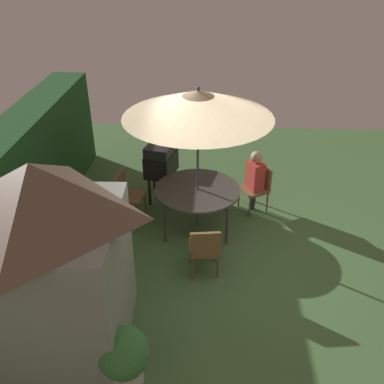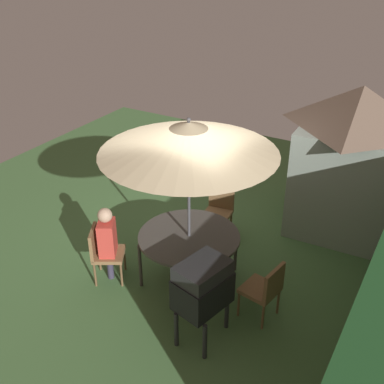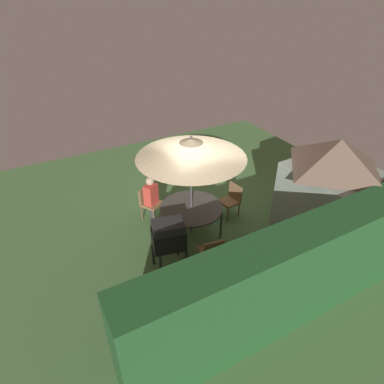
{
  "view_description": "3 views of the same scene",
  "coord_description": "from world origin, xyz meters",
  "px_view_note": "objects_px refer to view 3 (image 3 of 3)",
  "views": [
    {
      "loc": [
        -5.97,
        0.18,
        4.69
      ],
      "look_at": [
        0.13,
        0.55,
        1.03
      ],
      "focal_mm": 40.2,
      "sensor_mm": 36.0,
      "label": 1
    },
    {
      "loc": [
        5.7,
        3.47,
        4.77
      ],
      "look_at": [
        0.21,
        0.29,
        1.28
      ],
      "focal_mm": 44.21,
      "sensor_mm": 36.0,
      "label": 2
    },
    {
      "loc": [
        3.72,
        6.16,
        5.36
      ],
      "look_at": [
        0.63,
        0.53,
        1.26
      ],
      "focal_mm": 30.29,
      "sensor_mm": 36.0,
      "label": 3
    }
  ],
  "objects_px": {
    "chair_far_side": "(212,252)",
    "person_in_red": "(151,193)",
    "garden_shed": "(328,191)",
    "patio_umbrella": "(191,148)",
    "chair_near_shed": "(149,201)",
    "bbq_grill": "(169,236)",
    "potted_plant_by_shed": "(309,196)",
    "patio_table": "(191,209)",
    "chair_toward_hedge": "(232,198)"
  },
  "relations": [
    {
      "from": "patio_table",
      "to": "bbq_grill",
      "type": "xyz_separation_m",
      "value": [
        0.97,
        0.77,
        0.1
      ]
    },
    {
      "from": "chair_near_shed",
      "to": "potted_plant_by_shed",
      "type": "distance_m",
      "value": 4.4
    },
    {
      "from": "chair_near_shed",
      "to": "person_in_red",
      "type": "relative_size",
      "value": 0.71
    },
    {
      "from": "garden_shed",
      "to": "bbq_grill",
      "type": "relative_size",
      "value": 2.2
    },
    {
      "from": "chair_near_shed",
      "to": "person_in_red",
      "type": "xyz_separation_m",
      "value": [
        -0.04,
        0.07,
        0.26
      ]
    },
    {
      "from": "patio_umbrella",
      "to": "potted_plant_by_shed",
      "type": "xyz_separation_m",
      "value": [
        -3.34,
        0.7,
        -1.91
      ]
    },
    {
      "from": "person_in_red",
      "to": "garden_shed",
      "type": "bearing_deg",
      "value": 140.7
    },
    {
      "from": "garden_shed",
      "to": "chair_near_shed",
      "type": "relative_size",
      "value": 2.94
    },
    {
      "from": "patio_table",
      "to": "chair_toward_hedge",
      "type": "bearing_deg",
      "value": -172.45
    },
    {
      "from": "bbq_grill",
      "to": "chair_near_shed",
      "type": "height_order",
      "value": "bbq_grill"
    },
    {
      "from": "patio_table",
      "to": "chair_near_shed",
      "type": "relative_size",
      "value": 1.71
    },
    {
      "from": "patio_table",
      "to": "patio_umbrella",
      "type": "bearing_deg",
      "value": 45.0
    },
    {
      "from": "garden_shed",
      "to": "bbq_grill",
      "type": "bearing_deg",
      "value": -13.57
    },
    {
      "from": "potted_plant_by_shed",
      "to": "person_in_red",
      "type": "bearing_deg",
      "value": -24.0
    },
    {
      "from": "garden_shed",
      "to": "patio_umbrella",
      "type": "height_order",
      "value": "patio_umbrella"
    },
    {
      "from": "potted_plant_by_shed",
      "to": "garden_shed",
      "type": "bearing_deg",
      "value": 56.95
    },
    {
      "from": "bbq_grill",
      "to": "person_in_red",
      "type": "bearing_deg",
      "value": -100.91
    },
    {
      "from": "potted_plant_by_shed",
      "to": "chair_far_side",
      "type": "bearing_deg",
      "value": 10.26
    },
    {
      "from": "chair_far_side",
      "to": "person_in_red",
      "type": "bearing_deg",
      "value": -80.82
    },
    {
      "from": "bbq_grill",
      "to": "chair_toward_hedge",
      "type": "height_order",
      "value": "bbq_grill"
    },
    {
      "from": "bbq_grill",
      "to": "potted_plant_by_shed",
      "type": "height_order",
      "value": "bbq_grill"
    },
    {
      "from": "chair_toward_hedge",
      "to": "chair_near_shed",
      "type": "bearing_deg",
      "value": -25.68
    },
    {
      "from": "patio_umbrella",
      "to": "chair_far_side",
      "type": "xyz_separation_m",
      "value": [
        0.23,
        1.34,
        -1.85
      ]
    },
    {
      "from": "patio_umbrella",
      "to": "person_in_red",
      "type": "height_order",
      "value": "patio_umbrella"
    },
    {
      "from": "potted_plant_by_shed",
      "to": "person_in_red",
      "type": "height_order",
      "value": "person_in_red"
    },
    {
      "from": "patio_umbrella",
      "to": "chair_near_shed",
      "type": "bearing_deg",
      "value": -59.73
    },
    {
      "from": "patio_table",
      "to": "chair_toward_hedge",
      "type": "relative_size",
      "value": 1.71
    },
    {
      "from": "garden_shed",
      "to": "potted_plant_by_shed",
      "type": "xyz_separation_m",
      "value": [
        -0.63,
        -0.96,
        -0.89
      ]
    },
    {
      "from": "patio_umbrella",
      "to": "bbq_grill",
      "type": "height_order",
      "value": "patio_umbrella"
    },
    {
      "from": "patio_table",
      "to": "person_in_red",
      "type": "xyz_separation_m",
      "value": [
        0.62,
        -1.06,
        0.04
      ]
    },
    {
      "from": "chair_near_shed",
      "to": "chair_toward_hedge",
      "type": "height_order",
      "value": "same"
    },
    {
      "from": "chair_toward_hedge",
      "to": "person_in_red",
      "type": "height_order",
      "value": "person_in_red"
    },
    {
      "from": "patio_umbrella",
      "to": "person_in_red",
      "type": "bearing_deg",
      "value": -59.73
    },
    {
      "from": "bbq_grill",
      "to": "chair_toward_hedge",
      "type": "bearing_deg",
      "value": -157.64
    },
    {
      "from": "bbq_grill",
      "to": "chair_toward_hedge",
      "type": "relative_size",
      "value": 1.33
    },
    {
      "from": "patio_table",
      "to": "potted_plant_by_shed",
      "type": "xyz_separation_m",
      "value": [
        -3.34,
        0.7,
        -0.28
      ]
    },
    {
      "from": "chair_far_side",
      "to": "potted_plant_by_shed",
      "type": "relative_size",
      "value": 1.08
    },
    {
      "from": "chair_far_side",
      "to": "bbq_grill",
      "type": "bearing_deg",
      "value": -37.55
    },
    {
      "from": "patio_table",
      "to": "potted_plant_by_shed",
      "type": "height_order",
      "value": "potted_plant_by_shed"
    },
    {
      "from": "chair_near_shed",
      "to": "person_in_red",
      "type": "bearing_deg",
      "value": 120.27
    },
    {
      "from": "chair_near_shed",
      "to": "potted_plant_by_shed",
      "type": "xyz_separation_m",
      "value": [
        -4.0,
        1.83,
        -0.06
      ]
    },
    {
      "from": "patio_table",
      "to": "chair_far_side",
      "type": "relative_size",
      "value": 1.71
    },
    {
      "from": "chair_far_side",
      "to": "chair_near_shed",
      "type": "bearing_deg",
      "value": -80.12
    },
    {
      "from": "patio_umbrella",
      "to": "potted_plant_by_shed",
      "type": "bearing_deg",
      "value": 168.18
    },
    {
      "from": "chair_far_side",
      "to": "person_in_red",
      "type": "xyz_separation_m",
      "value": [
        0.39,
        -2.41,
        0.26
      ]
    },
    {
      "from": "chair_near_shed",
      "to": "chair_far_side",
      "type": "bearing_deg",
      "value": 99.88
    },
    {
      "from": "patio_table",
      "to": "bbq_grill",
      "type": "bearing_deg",
      "value": 38.41
    },
    {
      "from": "patio_table",
      "to": "bbq_grill",
      "type": "height_order",
      "value": "bbq_grill"
    },
    {
      "from": "potted_plant_by_shed",
      "to": "chair_toward_hedge",
      "type": "bearing_deg",
      "value": -23.6
    },
    {
      "from": "patio_table",
      "to": "patio_umbrella",
      "type": "height_order",
      "value": "patio_umbrella"
    }
  ]
}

